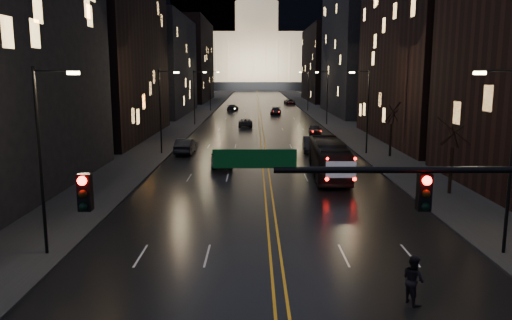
{
  "coord_description": "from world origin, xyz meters",
  "views": [
    {
      "loc": [
        -1.0,
        -12.87,
        8.74
      ],
      "look_at": [
        -0.93,
        13.01,
        4.17
      ],
      "focal_mm": 35.0,
      "sensor_mm": 36.0,
      "label": 1
    }
  ],
  "objects_px": {
    "bus": "(329,159)",
    "pedestrian_b": "(413,280)",
    "oncoming_car_a": "(222,158)",
    "oncoming_car_b": "(185,146)",
    "receding_car_a": "(311,144)"
  },
  "relations": [
    {
      "from": "bus",
      "to": "pedestrian_b",
      "type": "bearing_deg",
      "value": -87.99
    },
    {
      "from": "oncoming_car_a",
      "to": "pedestrian_b",
      "type": "height_order",
      "value": "pedestrian_b"
    },
    {
      "from": "oncoming_car_b",
      "to": "pedestrian_b",
      "type": "distance_m",
      "value": 37.99
    },
    {
      "from": "bus",
      "to": "receding_car_a",
      "type": "height_order",
      "value": "bus"
    },
    {
      "from": "oncoming_car_a",
      "to": "oncoming_car_b",
      "type": "xyz_separation_m",
      "value": [
        -4.41,
        7.45,
        -0.0
      ]
    },
    {
      "from": "oncoming_car_a",
      "to": "oncoming_car_b",
      "type": "relative_size",
      "value": 0.97
    },
    {
      "from": "bus",
      "to": "receding_car_a",
      "type": "bearing_deg",
      "value": 92.25
    },
    {
      "from": "oncoming_car_b",
      "to": "pedestrian_b",
      "type": "bearing_deg",
      "value": 112.21
    },
    {
      "from": "bus",
      "to": "receding_car_a",
      "type": "xyz_separation_m",
      "value": [
        0.05,
        13.36,
        -0.7
      ]
    },
    {
      "from": "receding_car_a",
      "to": "pedestrian_b",
      "type": "relative_size",
      "value": 2.7
    },
    {
      "from": "oncoming_car_a",
      "to": "oncoming_car_b",
      "type": "bearing_deg",
      "value": -64.61
    },
    {
      "from": "oncoming_car_a",
      "to": "receding_car_a",
      "type": "relative_size",
      "value": 0.95
    },
    {
      "from": "oncoming_car_a",
      "to": "receding_car_a",
      "type": "height_order",
      "value": "receding_car_a"
    },
    {
      "from": "oncoming_car_b",
      "to": "receding_car_a",
      "type": "distance_m",
      "value": 13.84
    },
    {
      "from": "oncoming_car_a",
      "to": "oncoming_car_b",
      "type": "distance_m",
      "value": 8.65
    }
  ]
}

